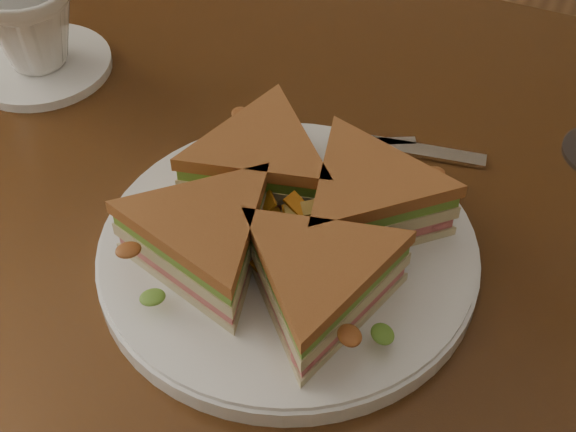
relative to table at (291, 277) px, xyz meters
The scene contains 8 objects.
table is the anchor object (origin of this frame).
plate 0.12m from the table, 69.09° to the right, with size 0.30×0.30×0.02m, color white.
sandwich_wedges 0.16m from the table, 69.09° to the right, with size 0.30×0.30×0.06m.
crisps_mound 0.15m from the table, 69.09° to the right, with size 0.09×0.09×0.05m, color orange, non-canonical shape.
spoon 0.13m from the table, 130.58° to the left, with size 0.17×0.09×0.01m.
knife 0.14m from the table, 74.80° to the left, with size 0.21×0.05×0.00m.
saucer 0.34m from the table, 166.55° to the left, with size 0.14×0.14×0.01m, color white.
coffee_cup 0.36m from the table, 166.55° to the left, with size 0.09×0.09×0.09m, color white.
Camera 1 is at (0.19, -0.45, 1.24)m, focal length 50.00 mm.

